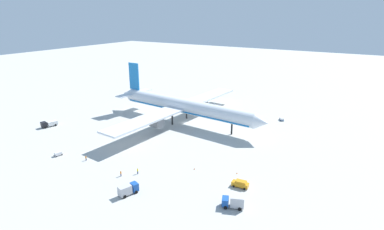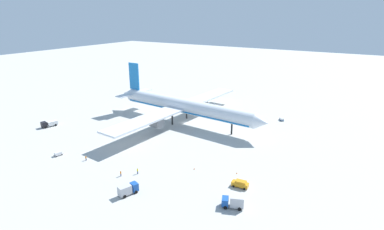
{
  "view_description": "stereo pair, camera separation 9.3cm",
  "coord_description": "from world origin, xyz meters",
  "px_view_note": "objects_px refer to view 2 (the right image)",
  "views": [
    {
      "loc": [
        68.02,
        -106.33,
        45.41
      ],
      "look_at": [
        3.63,
        -0.56,
        4.36
      ],
      "focal_mm": 28.9,
      "sensor_mm": 36.0,
      "label": 1
    },
    {
      "loc": [
        68.1,
        -106.28,
        45.41
      ],
      "look_at": [
        3.63,
        -0.56,
        4.36
      ],
      "focal_mm": 28.9,
      "sensor_mm": 36.0,
      "label": 2
    }
  ],
  "objects_px": {
    "ground_worker_0": "(138,171)",
    "traffic_cone_2": "(194,169)",
    "baggage_cart_0": "(282,119)",
    "service_van": "(240,184)",
    "service_truck_2": "(128,189)",
    "airliner": "(183,106)",
    "ground_worker_1": "(86,158)",
    "traffic_cone_0": "(220,100)",
    "baggage_cart_1": "(58,154)",
    "service_truck_1": "(49,124)",
    "ground_worker_2": "(121,173)",
    "traffic_cone_1": "(237,173)",
    "service_truck_0": "(234,201)"
  },
  "relations": [
    {
      "from": "service_van",
      "to": "traffic_cone_2",
      "type": "bearing_deg",
      "value": 172.76
    },
    {
      "from": "baggage_cart_0",
      "to": "baggage_cart_1",
      "type": "relative_size",
      "value": 0.95
    },
    {
      "from": "airliner",
      "to": "ground_worker_1",
      "type": "distance_m",
      "value": 48.09
    },
    {
      "from": "airliner",
      "to": "service_truck_2",
      "type": "height_order",
      "value": "airliner"
    },
    {
      "from": "service_van",
      "to": "ground_worker_2",
      "type": "relative_size",
      "value": 2.74
    },
    {
      "from": "ground_worker_0",
      "to": "traffic_cone_2",
      "type": "bearing_deg",
      "value": 40.44
    },
    {
      "from": "baggage_cart_0",
      "to": "ground_worker_0",
      "type": "relative_size",
      "value": 1.74
    },
    {
      "from": "service_truck_1",
      "to": "traffic_cone_2",
      "type": "distance_m",
      "value": 71.24
    },
    {
      "from": "service_truck_2",
      "to": "traffic_cone_0",
      "type": "relative_size",
      "value": 10.32
    },
    {
      "from": "ground_worker_2",
      "to": "baggage_cart_1",
      "type": "bearing_deg",
      "value": -178.3
    },
    {
      "from": "traffic_cone_2",
      "to": "baggage_cart_1",
      "type": "bearing_deg",
      "value": -160.58
    },
    {
      "from": "service_truck_2",
      "to": "service_van",
      "type": "relative_size",
      "value": 1.2
    },
    {
      "from": "service_truck_1",
      "to": "traffic_cone_0",
      "type": "distance_m",
      "value": 85.72
    },
    {
      "from": "baggage_cart_1",
      "to": "traffic_cone_1",
      "type": "height_order",
      "value": "baggage_cart_1"
    },
    {
      "from": "traffic_cone_0",
      "to": "ground_worker_1",
      "type": "bearing_deg",
      "value": -93.04
    },
    {
      "from": "baggage_cart_1",
      "to": "traffic_cone_2",
      "type": "xyz_separation_m",
      "value": [
        43.85,
        15.46,
        -0.42
      ]
    },
    {
      "from": "airliner",
      "to": "service_truck_0",
      "type": "relative_size",
      "value": 13.66
    },
    {
      "from": "service_truck_2",
      "to": "ground_worker_1",
      "type": "relative_size",
      "value": 3.51
    },
    {
      "from": "baggage_cart_0",
      "to": "ground_worker_0",
      "type": "distance_m",
      "value": 73.57
    },
    {
      "from": "baggage_cart_0",
      "to": "traffic_cone_1",
      "type": "height_order",
      "value": "baggage_cart_0"
    },
    {
      "from": "service_truck_0",
      "to": "traffic_cone_0",
      "type": "relative_size",
      "value": 10.7
    },
    {
      "from": "service_truck_2",
      "to": "ground_worker_0",
      "type": "relative_size",
      "value": 3.19
    },
    {
      "from": "airliner",
      "to": "service_van",
      "type": "bearing_deg",
      "value": -40.65
    },
    {
      "from": "baggage_cart_1",
      "to": "ground_worker_1",
      "type": "relative_size",
      "value": 2.03
    },
    {
      "from": "ground_worker_1",
      "to": "traffic_cone_0",
      "type": "bearing_deg",
      "value": 86.96
    },
    {
      "from": "service_truck_2",
      "to": "airliner",
      "type": "bearing_deg",
      "value": 108.52
    },
    {
      "from": "baggage_cart_1",
      "to": "traffic_cone_2",
      "type": "relative_size",
      "value": 5.97
    },
    {
      "from": "airliner",
      "to": "traffic_cone_2",
      "type": "distance_m",
      "value": 43.65
    },
    {
      "from": "service_truck_1",
      "to": "baggage_cart_1",
      "type": "bearing_deg",
      "value": -30.09
    },
    {
      "from": "service_truck_1",
      "to": "traffic_cone_2",
      "type": "height_order",
      "value": "service_truck_1"
    },
    {
      "from": "ground_worker_0",
      "to": "ground_worker_1",
      "type": "distance_m",
      "value": 20.19
    },
    {
      "from": "baggage_cart_1",
      "to": "airliner",
      "type": "bearing_deg",
      "value": 70.46
    },
    {
      "from": "traffic_cone_2",
      "to": "traffic_cone_1",
      "type": "bearing_deg",
      "value": 19.38
    },
    {
      "from": "baggage_cart_1",
      "to": "ground_worker_2",
      "type": "bearing_deg",
      "value": 1.7
    },
    {
      "from": "service_van",
      "to": "ground_worker_0",
      "type": "relative_size",
      "value": 2.66
    },
    {
      "from": "airliner",
      "to": "service_truck_0",
      "type": "distance_m",
      "value": 63.89
    },
    {
      "from": "baggage_cart_0",
      "to": "ground_worker_1",
      "type": "relative_size",
      "value": 1.92
    },
    {
      "from": "ground_worker_0",
      "to": "baggage_cart_0",
      "type": "bearing_deg",
      "value": 71.93
    },
    {
      "from": "service_truck_2",
      "to": "service_van",
      "type": "xyz_separation_m",
      "value": [
        23.76,
        18.69,
        -0.52
      ]
    },
    {
      "from": "baggage_cart_0",
      "to": "service_van",
      "type": "bearing_deg",
      "value": -84.34
    },
    {
      "from": "baggage_cart_1",
      "to": "ground_worker_0",
      "type": "xyz_separation_m",
      "value": [
        30.9,
        4.42,
        0.21
      ]
    },
    {
      "from": "airliner",
      "to": "ground_worker_1",
      "type": "relative_size",
      "value": 49.71
    },
    {
      "from": "traffic_cone_2",
      "to": "service_truck_2",
      "type": "bearing_deg",
      "value": -110.78
    },
    {
      "from": "airliner",
      "to": "traffic_cone_0",
      "type": "bearing_deg",
      "value": 93.03
    },
    {
      "from": "ground_worker_2",
      "to": "traffic_cone_0",
      "type": "bearing_deg",
      "value": 97.75
    },
    {
      "from": "airliner",
      "to": "ground_worker_2",
      "type": "relative_size",
      "value": 46.49
    },
    {
      "from": "baggage_cart_0",
      "to": "ground_worker_0",
      "type": "height_order",
      "value": "ground_worker_0"
    },
    {
      "from": "traffic_cone_2",
      "to": "airliner",
      "type": "bearing_deg",
      "value": 127.53
    },
    {
      "from": "service_truck_2",
      "to": "ground_worker_0",
      "type": "height_order",
      "value": "service_truck_2"
    },
    {
      "from": "ground_worker_0",
      "to": "traffic_cone_2",
      "type": "height_order",
      "value": "ground_worker_0"
    }
  ]
}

